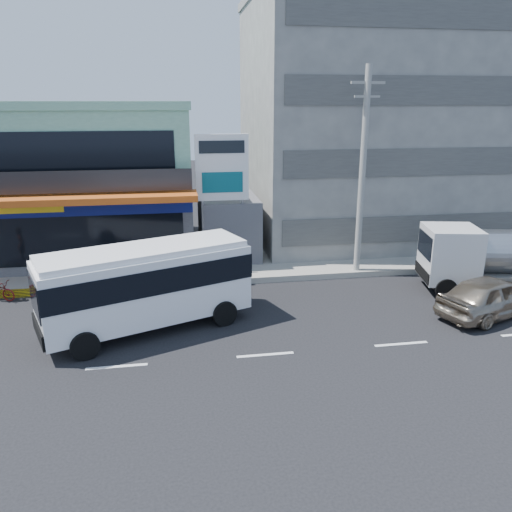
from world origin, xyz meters
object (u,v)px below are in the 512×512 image
Objects in this scene: shop_building at (81,183)px; billboard at (222,175)px; utility_pole_near at (362,173)px; minibus at (146,281)px; sedan at (492,296)px; concrete_building at (381,125)px; tanker_truck at (501,258)px; satellite_dish at (229,196)px.

billboard is (7.50, -4.75, 0.93)m from shop_building.
minibus is at bearing -155.50° from utility_pole_near.
billboard is at bearing 34.87° from sedan.
concrete_building is at bearing 40.92° from minibus.
concrete_building is 2.03× the size of tanker_truck.
shop_building is 0.77× the size of concrete_building.
minibus is 1.03× the size of tanker_truck.
shop_building is at bearing 154.94° from utility_pole_near.
concrete_building reaches higher than tanker_truck.
satellite_dish is at bearing 27.32° from sedan.
billboard is at bearing 60.87° from minibus.
concrete_building reaches higher than billboard.
sedan is (13.74, -0.99, -1.10)m from minibus.
concrete_building is at bearing -20.60° from sedan.
concrete_building reaches higher than minibus.
concrete_building is 12.17m from billboard.
satellite_dish is 13.61m from sedan.
billboard is 0.69× the size of utility_pole_near.
utility_pole_near is (14.00, -6.55, 1.15)m from shop_building.
utility_pole_near is (6.00, -3.60, 1.57)m from satellite_dish.
sedan is (17.68, -12.12, -3.16)m from shop_building.
shop_building is at bearing 109.50° from minibus.
tanker_truck is (5.68, -3.11, -3.54)m from utility_pole_near.
utility_pole_near is at bearing 14.21° from sedan.
shop_building reaches higher than minibus.
tanker_truck is at bearing -28.70° from utility_pole_near.
sedan is 3.27m from tanker_truck.
billboard is at bearing -151.08° from concrete_building.
shop_building reaches higher than billboard.
shop_building is at bearing 36.36° from sedan.
shop_building is at bearing 159.79° from satellite_dish.
shop_building is 8.54m from satellite_dish.
minibus is (-4.06, -8.18, -1.63)m from satellite_dish.
satellite_dish reaches higher than minibus.
minibus is (-10.06, -4.58, -3.21)m from utility_pole_near.
sedan is (10.18, -7.38, -4.09)m from billboard.
utility_pole_near reaches higher than billboard.
satellite_dish reaches higher than sedan.
satellite_dish is 2.31m from billboard.
utility_pole_near is at bearing -25.06° from shop_building.
utility_pole_near is 2.02× the size of sedan.
shop_building is 2.51× the size of sedan.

